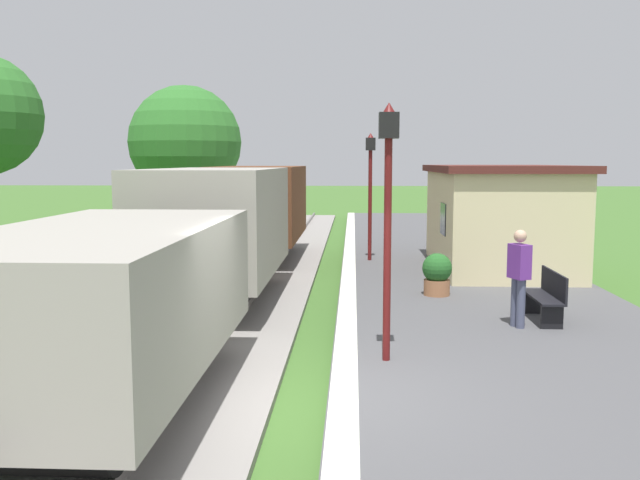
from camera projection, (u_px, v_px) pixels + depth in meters
name	position (u px, v px, depth m)	size (l,w,h in m)	color
ground_plane	(311.00, 415.00, 8.36)	(160.00, 160.00, 0.00)	#3D6628
platform_slab	(574.00, 410.00, 8.19)	(6.00, 60.00, 0.25)	#4C4C4F
platform_edge_stripe	(344.00, 396.00, 8.32)	(0.36, 60.00, 0.01)	silver
track_ballast	(121.00, 407.00, 8.47)	(3.80, 60.00, 0.12)	gray
rail_near	(177.00, 398.00, 8.42)	(0.07, 60.00, 0.14)	slate
rail_far	(64.00, 396.00, 8.49)	(0.07, 60.00, 0.14)	slate
freight_train	(222.00, 231.00, 14.96)	(2.50, 19.40, 2.72)	gray
station_hut	(498.00, 217.00, 18.14)	(3.50, 5.80, 2.78)	beige
bench_near_hut	(547.00, 295.00, 12.20)	(0.42, 1.50, 0.91)	black
bench_down_platform	(459.00, 234.00, 22.43)	(0.42, 1.50, 0.91)	black
person_waiting	(519.00, 274.00, 11.70)	(0.37, 0.44, 1.71)	#474C66
potted_planter	(437.00, 274.00, 14.57)	(0.64, 0.64, 0.92)	#9E6642
lamp_post_near	(388.00, 185.00, 9.54)	(0.28, 0.28, 3.70)	#591414
lamp_post_far	(370.00, 173.00, 19.53)	(0.28, 0.28, 3.70)	#591414
tree_field_left	(185.00, 142.00, 27.06)	(4.50, 4.50, 6.16)	#4C3823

